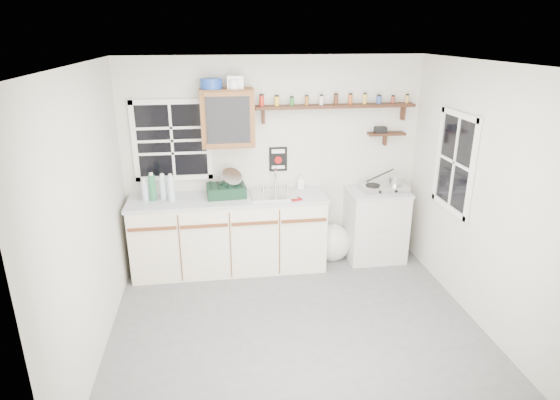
{
  "coord_description": "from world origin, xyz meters",
  "views": [
    {
      "loc": [
        -0.72,
        -3.89,
        2.74
      ],
      "look_at": [
        -0.08,
        0.55,
        1.13
      ],
      "focal_mm": 30.0,
      "sensor_mm": 36.0,
      "label": 1
    }
  ],
  "objects_px": {
    "right_cabinet": "(375,224)",
    "dish_rack": "(228,187)",
    "hotplate": "(384,188)",
    "main_cabinet": "(229,233)",
    "spice_shelf": "(335,105)",
    "upper_cabinet": "(228,118)"
  },
  "relations": [
    {
      "from": "right_cabinet",
      "to": "upper_cabinet",
      "type": "relative_size",
      "value": 1.4
    },
    {
      "from": "main_cabinet",
      "to": "upper_cabinet",
      "type": "bearing_deg",
      "value": 76.32
    },
    {
      "from": "right_cabinet",
      "to": "dish_rack",
      "type": "height_order",
      "value": "dish_rack"
    },
    {
      "from": "upper_cabinet",
      "to": "spice_shelf",
      "type": "bearing_deg",
      "value": 3.14
    },
    {
      "from": "main_cabinet",
      "to": "hotplate",
      "type": "height_order",
      "value": "hotplate"
    },
    {
      "from": "main_cabinet",
      "to": "right_cabinet",
      "type": "distance_m",
      "value": 1.84
    },
    {
      "from": "dish_rack",
      "to": "hotplate",
      "type": "height_order",
      "value": "dish_rack"
    },
    {
      "from": "main_cabinet",
      "to": "dish_rack",
      "type": "xyz_separation_m",
      "value": [
        0.0,
        0.05,
        0.57
      ]
    },
    {
      "from": "upper_cabinet",
      "to": "hotplate",
      "type": "xyz_separation_m",
      "value": [
        1.87,
        -0.14,
        -0.88
      ]
    },
    {
      "from": "hotplate",
      "to": "right_cabinet",
      "type": "bearing_deg",
      "value": 162.6
    },
    {
      "from": "dish_rack",
      "to": "right_cabinet",
      "type": "bearing_deg",
      "value": -4.64
    },
    {
      "from": "main_cabinet",
      "to": "spice_shelf",
      "type": "xyz_separation_m",
      "value": [
        1.3,
        0.21,
        1.47
      ]
    },
    {
      "from": "spice_shelf",
      "to": "dish_rack",
      "type": "xyz_separation_m",
      "value": [
        -1.3,
        -0.17,
        -0.9
      ]
    },
    {
      "from": "hotplate",
      "to": "dish_rack",
      "type": "bearing_deg",
      "value": 178.11
    },
    {
      "from": "dish_rack",
      "to": "hotplate",
      "type": "relative_size",
      "value": 0.82
    },
    {
      "from": "main_cabinet",
      "to": "right_cabinet",
      "type": "height_order",
      "value": "main_cabinet"
    },
    {
      "from": "upper_cabinet",
      "to": "hotplate",
      "type": "relative_size",
      "value": 1.15
    },
    {
      "from": "spice_shelf",
      "to": "hotplate",
      "type": "height_order",
      "value": "spice_shelf"
    },
    {
      "from": "main_cabinet",
      "to": "upper_cabinet",
      "type": "distance_m",
      "value": 1.37
    },
    {
      "from": "main_cabinet",
      "to": "spice_shelf",
      "type": "relative_size",
      "value": 1.21
    },
    {
      "from": "upper_cabinet",
      "to": "dish_rack",
      "type": "xyz_separation_m",
      "value": [
        -0.03,
        -0.1,
        -0.8
      ]
    },
    {
      "from": "hotplate",
      "to": "main_cabinet",
      "type": "bearing_deg",
      "value": 179.54
    }
  ]
}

